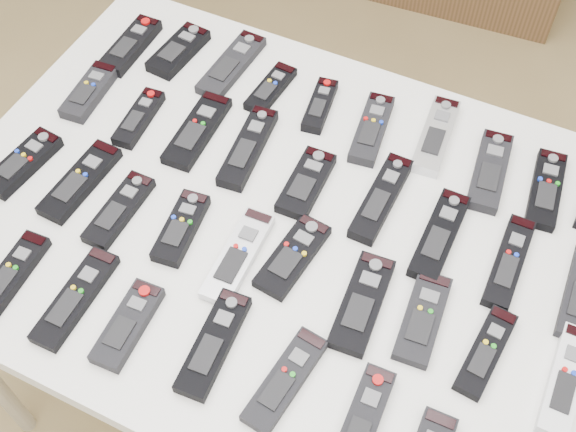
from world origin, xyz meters
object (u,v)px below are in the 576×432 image
at_px(remote_4, 320,106).
at_px(remote_28, 565,380).
at_px(remote_11, 139,118).
at_px(remote_13, 248,147).
at_px(remote_25, 362,303).
at_px(remote_26, 423,318).
at_px(remote_27, 486,352).
at_px(remote_32, 128,325).
at_px(remote_8, 546,189).
at_px(remote_24, 293,256).
at_px(remote_0, 131,45).
at_px(remote_34, 285,380).
at_px(remote_22, 181,228).
at_px(remote_19, 23,163).
at_px(remote_20, 80,181).
at_px(remote_5, 372,129).
at_px(remote_6, 436,136).
at_px(remote_1, 178,51).
at_px(remote_12, 197,130).
at_px(remote_17, 509,262).
at_px(remote_21, 119,210).
at_px(remote_7, 490,171).
at_px(remote_31, 76,298).
at_px(remote_15, 381,198).
at_px(remote_23, 238,256).
at_px(remote_30, 12,274).
at_px(remote_35, 361,426).
at_px(table, 288,240).
at_px(remote_2, 232,65).
at_px(remote_3, 271,89).
at_px(remote_33, 214,343).
at_px(remote_10, 90,92).
at_px(remote_14, 306,183).

bearing_deg(remote_4, remote_28, -40.94).
height_order(remote_11, remote_13, remote_13).
xyz_separation_m(remote_25, remote_26, (0.10, 0.02, -0.00)).
distance_m(remote_27, remote_32, 0.57).
xyz_separation_m(remote_8, remote_24, (-0.36, -0.33, -0.00)).
relative_size(remote_0, remote_34, 0.98).
xyz_separation_m(remote_22, remote_32, (0.02, -0.20, -0.00)).
relative_size(remote_19, remote_20, 0.86).
xyz_separation_m(remote_5, remote_6, (0.12, 0.04, 0.00)).
height_order(remote_26, remote_28, same).
bearing_deg(remote_34, remote_1, 140.03).
distance_m(remote_12, remote_26, 0.57).
height_order(remote_17, remote_21, remote_17).
bearing_deg(remote_26, remote_25, -174.41).
xyz_separation_m(remote_7, remote_17, (0.09, -0.18, -0.00)).
height_order(remote_19, remote_28, remote_19).
height_order(remote_1, remote_31, remote_1).
bearing_deg(remote_5, remote_15, -70.04).
xyz_separation_m(remote_23, remote_30, (-0.33, -0.20, 0.00)).
height_order(remote_4, remote_35, same).
distance_m(table, remote_6, 0.35).
bearing_deg(remote_23, remote_4, 90.70).
distance_m(remote_5, remote_8, 0.34).
bearing_deg(remote_35, remote_32, 179.14).
bearing_deg(remote_2, remote_4, -4.37).
bearing_deg(remote_7, remote_31, -140.58).
height_order(remote_3, remote_4, remote_4).
relative_size(remote_24, remote_34, 0.94).
height_order(remote_5, remote_33, same).
bearing_deg(remote_17, remote_12, 176.47).
bearing_deg(remote_8, remote_10, -176.12).
xyz_separation_m(remote_8, remote_17, (-0.02, -0.18, 0.00)).
distance_m(remote_33, remote_34, 0.13).
bearing_deg(remote_19, remote_7, 30.55).
bearing_deg(remote_10, remote_26, -18.77).
bearing_deg(remote_1, remote_7, 2.45).
height_order(remote_1, remote_2, remote_1).
xyz_separation_m(remote_12, remote_25, (0.43, -0.21, 0.00)).
height_order(remote_14, remote_26, remote_14).
bearing_deg(remote_12, remote_17, -5.50).
bearing_deg(remote_33, remote_30, -178.42).
bearing_deg(table, remote_24, -58.34).
bearing_deg(remote_26, remote_14, 145.02).
height_order(remote_20, remote_31, remote_20).
bearing_deg(remote_3, remote_2, 170.35).
xyz_separation_m(remote_0, remote_19, (-0.00, -0.36, 0.00)).
bearing_deg(remote_5, remote_22, -128.41).
xyz_separation_m(table, remote_11, (-0.37, 0.09, 0.07)).
height_order(table, remote_20, remote_20).
xyz_separation_m(remote_11, remote_21, (0.09, -0.21, -0.00)).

